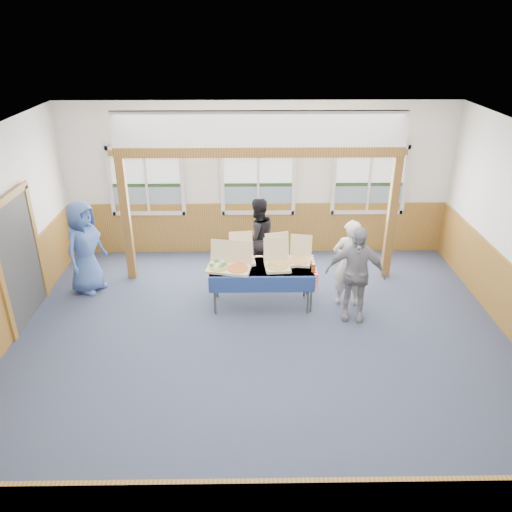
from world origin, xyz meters
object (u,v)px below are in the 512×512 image
at_px(table_left, 261,270).
at_px(woman_black, 257,237).
at_px(table_right, 263,268).
at_px(woman_white, 349,263).
at_px(person_grey, 355,274).
at_px(man_blue, 85,247).

height_order(table_left, woman_black, woman_black).
xyz_separation_m(table_right, woman_white, (1.50, -0.01, 0.10)).
relative_size(table_right, person_grey, 1.18).
height_order(table_right, man_blue, man_blue).
relative_size(table_left, table_right, 0.98).
xyz_separation_m(woman_black, man_blue, (-3.15, -0.60, 0.08)).
height_order(table_right, person_grey, person_grey).
relative_size(woman_black, man_blue, 0.90).
relative_size(man_blue, person_grey, 1.05).
bearing_deg(person_grey, table_right, 173.50).
bearing_deg(table_right, woman_white, 11.66).
xyz_separation_m(table_right, person_grey, (1.51, -0.47, 0.13)).
xyz_separation_m(woman_white, person_grey, (0.01, -0.46, 0.03)).
bearing_deg(table_left, woman_white, 20.32).
bearing_deg(woman_black, table_right, 66.37).
relative_size(table_right, man_blue, 1.13).
distance_m(woman_white, man_blue, 4.76).
distance_m(table_left, woman_white, 1.53).
bearing_deg(woman_white, table_right, 3.79).
relative_size(woman_black, person_grey, 0.95).
bearing_deg(woman_white, person_grey, 95.87).
bearing_deg(table_left, man_blue, -172.05).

